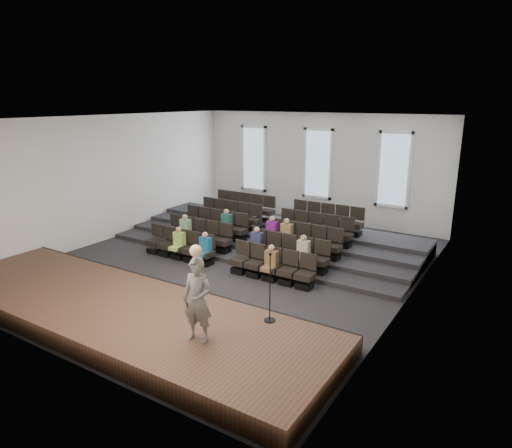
# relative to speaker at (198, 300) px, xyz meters

# --- Properties ---
(ground) EXTENTS (14.00, 14.00, 0.00)m
(ground) POSITION_rel_speaker_xyz_m (-2.90, 5.40, -1.45)
(ground) COLOR black
(ground) RESTS_ON ground
(ceiling) EXTENTS (12.00, 14.00, 0.02)m
(ceiling) POSITION_rel_speaker_xyz_m (-2.90, 5.40, 3.56)
(ceiling) COLOR white
(ceiling) RESTS_ON ground
(wall_back) EXTENTS (12.00, 0.04, 5.00)m
(wall_back) POSITION_rel_speaker_xyz_m (-2.90, 12.42, 1.05)
(wall_back) COLOR silver
(wall_back) RESTS_ON ground
(wall_front) EXTENTS (12.00, 0.04, 5.00)m
(wall_front) POSITION_rel_speaker_xyz_m (-2.90, -1.62, 1.05)
(wall_front) COLOR silver
(wall_front) RESTS_ON ground
(wall_left) EXTENTS (0.04, 14.00, 5.00)m
(wall_left) POSITION_rel_speaker_xyz_m (-8.92, 5.40, 1.05)
(wall_left) COLOR silver
(wall_left) RESTS_ON ground
(wall_right) EXTENTS (0.04, 14.00, 5.00)m
(wall_right) POSITION_rel_speaker_xyz_m (3.12, 5.40, 1.05)
(wall_right) COLOR silver
(wall_right) RESTS_ON ground
(stage) EXTENTS (11.80, 3.60, 0.50)m
(stage) POSITION_rel_speaker_xyz_m (-2.90, 0.30, -1.20)
(stage) COLOR #4D2E21
(stage) RESTS_ON ground
(stage_lip) EXTENTS (11.80, 0.06, 0.52)m
(stage_lip) POSITION_rel_speaker_xyz_m (-2.90, 2.07, -1.20)
(stage_lip) COLOR black
(stage_lip) RESTS_ON ground
(risers) EXTENTS (11.80, 4.80, 0.60)m
(risers) POSITION_rel_speaker_xyz_m (-2.90, 8.57, -1.25)
(risers) COLOR black
(risers) RESTS_ON ground
(seating_rows) EXTENTS (6.80, 4.70, 1.67)m
(seating_rows) POSITION_rel_speaker_xyz_m (-2.90, 6.94, -0.76)
(seating_rows) COLOR black
(seating_rows) RESTS_ON ground
(windows) EXTENTS (8.44, 0.10, 3.24)m
(windows) POSITION_rel_speaker_xyz_m (-2.90, 12.35, 1.25)
(windows) COLOR white
(windows) RESTS_ON wall_back
(audience) EXTENTS (5.45, 2.64, 1.10)m
(audience) POSITION_rel_speaker_xyz_m (-2.82, 5.85, -0.62)
(audience) COLOR #ACD655
(audience) RESTS_ON seating_rows
(speaker) EXTENTS (0.76, 0.58, 1.89)m
(speaker) POSITION_rel_speaker_xyz_m (0.00, 0.00, 0.00)
(speaker) COLOR #5A5855
(speaker) RESTS_ON stage
(mic_stand) EXTENTS (0.29, 0.29, 1.71)m
(mic_stand) POSITION_rel_speaker_xyz_m (0.87, 1.59, -0.44)
(mic_stand) COLOR black
(mic_stand) RESTS_ON stage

